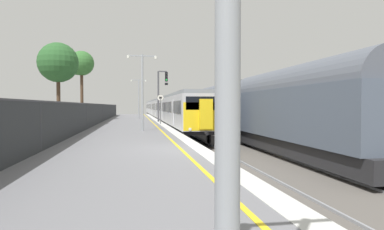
{
  "coord_description": "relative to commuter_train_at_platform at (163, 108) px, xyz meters",
  "views": [
    {
      "loc": [
        -2.07,
        -12.82,
        1.66
      ],
      "look_at": [
        1.53,
        8.25,
        1.07
      ],
      "focal_mm": 31.32,
      "sensor_mm": 36.0,
      "label": 1
    }
  ],
  "objects": [
    {
      "name": "platform_back_fence",
      "position": [
        -7.55,
        -38.26,
        -0.3
      ],
      "size": [
        0.07,
        99.0,
        1.86
      ],
      "color": "#282B2D",
      "rests_on": "ground"
    },
    {
      "name": "background_tree_centre",
      "position": [
        -10.39,
        -10.46,
        5.18
      ],
      "size": [
        2.89,
        2.86,
        8.06
      ],
      "color": "#473323",
      "rests_on": "ground"
    },
    {
      "name": "background_tree_left",
      "position": [
        -10.45,
        -22.13,
        3.86
      ],
      "size": [
        3.25,
        3.25,
        6.84
      ],
      "color": "#473323",
      "rests_on": "ground"
    },
    {
      "name": "signal_gantry",
      "position": [
        -1.48,
        -15.91,
        2.05
      ],
      "size": [
        1.1,
        0.24,
        5.33
      ],
      "color": "#47474C",
      "rests_on": "ground"
    },
    {
      "name": "ground",
      "position": [
        0.54,
        -38.26,
        -1.88
      ],
      "size": [
        17.4,
        110.0,
        1.21
      ],
      "color": "slate"
    },
    {
      "name": "freight_train_adjacent_track",
      "position": [
        4.0,
        -27.1,
        0.27
      ],
      "size": [
        2.6,
        30.23,
        4.63
      ],
      "color": "#232326",
      "rests_on": "ground"
    },
    {
      "name": "commuter_train_at_platform",
      "position": [
        0.0,
        0.0,
        0.0
      ],
      "size": [
        2.83,
        63.53,
        3.81
      ],
      "color": "#B7B7BC",
      "rests_on": "ground"
    },
    {
      "name": "platform_lamp_mid",
      "position": [
        -3.68,
        -28.57,
        1.77
      ],
      "size": [
        2.0,
        0.2,
        5.08
      ],
      "color": "#93999E",
      "rests_on": "ground"
    },
    {
      "name": "platform_lamp_far",
      "position": [
        -3.68,
        -7.8,
        1.76
      ],
      "size": [
        2.0,
        0.2,
        5.06
      ],
      "color": "#93999E",
      "rests_on": "ground"
    },
    {
      "name": "speed_limit_sign",
      "position": [
        -1.85,
        -20.25,
        0.46
      ],
      "size": [
        0.59,
        0.08,
        2.7
      ],
      "color": "#59595B",
      "rests_on": "ground"
    }
  ]
}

